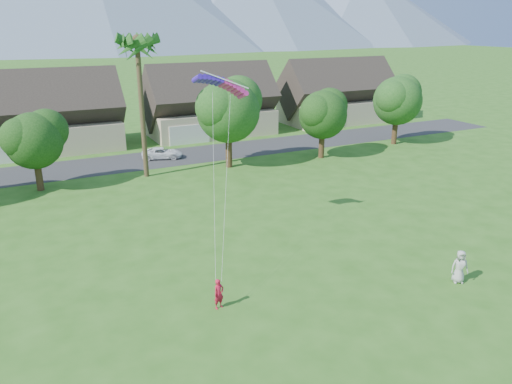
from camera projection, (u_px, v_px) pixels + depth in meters
ground at (355, 337)px, 22.29m from camera, size 500.00×500.00×0.00m
street at (152, 160)px, 51.13m from camera, size 90.00×7.00×0.01m
kite_flyer at (219, 294)px, 24.32m from camera, size 0.65×0.51×1.55m
watcher at (460, 267)px, 26.70m from camera, size 1.08×0.95×1.85m
parked_car at (162, 153)px, 51.40m from camera, size 4.50×3.09×1.14m
houses_row at (134, 112)px, 57.86m from camera, size 72.75×8.19×8.86m
tree_row at (154, 124)px, 43.92m from camera, size 62.27×6.67×8.45m
fan_palm at (137, 42)px, 41.83m from camera, size 3.00×3.00×13.80m
parafoil_kite at (221, 83)px, 30.02m from camera, size 3.38×1.13×0.50m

